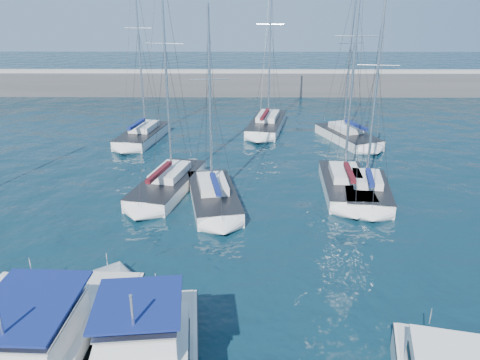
{
  "coord_description": "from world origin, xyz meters",
  "views": [
    {
      "loc": [
        2.09,
        -17.26,
        13.17
      ],
      "look_at": [
        1.91,
        8.85,
        3.0
      ],
      "focal_mm": 35.0,
      "sensor_mm": 36.0,
      "label": 1
    }
  ],
  "objects_px": {
    "sailboat_mid_b": "(168,183)",
    "sailboat_mid_e": "(366,190)",
    "sailboat_mid_d": "(345,184)",
    "sailboat_back_a": "(143,135)",
    "sailboat_back_c": "(347,136)",
    "sailboat_back_b": "(267,124)",
    "motor_yacht_port_inner": "(54,360)",
    "sailboat_mid_c": "(213,196)"
  },
  "relations": [
    {
      "from": "sailboat_mid_b",
      "to": "sailboat_mid_e",
      "type": "height_order",
      "value": "sailboat_mid_b"
    },
    {
      "from": "sailboat_mid_b",
      "to": "sailboat_mid_d",
      "type": "relative_size",
      "value": 0.95
    },
    {
      "from": "sailboat_mid_b",
      "to": "sailboat_back_a",
      "type": "height_order",
      "value": "sailboat_back_a"
    },
    {
      "from": "sailboat_mid_d",
      "to": "sailboat_back_c",
      "type": "distance_m",
      "value": 13.14
    },
    {
      "from": "sailboat_back_a",
      "to": "sailboat_back_c",
      "type": "bearing_deg",
      "value": 9.24
    },
    {
      "from": "sailboat_mid_e",
      "to": "sailboat_back_a",
      "type": "relative_size",
      "value": 0.86
    },
    {
      "from": "sailboat_back_b",
      "to": "motor_yacht_port_inner",
      "type": "bearing_deg",
      "value": -93.39
    },
    {
      "from": "sailboat_mid_b",
      "to": "sailboat_back_b",
      "type": "height_order",
      "value": "sailboat_back_b"
    },
    {
      "from": "sailboat_back_b",
      "to": "sailboat_back_c",
      "type": "bearing_deg",
      "value": -20.38
    },
    {
      "from": "sailboat_mid_b",
      "to": "sailboat_mid_c",
      "type": "bearing_deg",
      "value": -21.01
    },
    {
      "from": "sailboat_mid_c",
      "to": "sailboat_back_c",
      "type": "distance_m",
      "value": 19.45
    },
    {
      "from": "sailboat_mid_d",
      "to": "sailboat_mid_c",
      "type": "bearing_deg",
      "value": -163.02
    },
    {
      "from": "motor_yacht_port_inner",
      "to": "sailboat_mid_e",
      "type": "xyz_separation_m",
      "value": [
        15.43,
        17.32,
        -0.6
      ]
    },
    {
      "from": "sailboat_back_b",
      "to": "sailboat_mid_b",
      "type": "bearing_deg",
      "value": -103.69
    },
    {
      "from": "sailboat_mid_c",
      "to": "sailboat_mid_e",
      "type": "distance_m",
      "value": 10.78
    },
    {
      "from": "sailboat_mid_b",
      "to": "sailboat_mid_c",
      "type": "xyz_separation_m",
      "value": [
        3.46,
        -2.31,
        -0.03
      ]
    },
    {
      "from": "motor_yacht_port_inner",
      "to": "sailboat_back_b",
      "type": "height_order",
      "value": "sailboat_back_b"
    },
    {
      "from": "sailboat_mid_d",
      "to": "sailboat_back_b",
      "type": "relative_size",
      "value": 1.01
    },
    {
      "from": "motor_yacht_port_inner",
      "to": "sailboat_back_c",
      "type": "relative_size",
      "value": 0.71
    },
    {
      "from": "sailboat_back_b",
      "to": "sailboat_back_c",
      "type": "relative_size",
      "value": 1.16
    },
    {
      "from": "sailboat_back_a",
      "to": "sailboat_mid_c",
      "type": "bearing_deg",
      "value": -52.73
    },
    {
      "from": "sailboat_mid_d",
      "to": "sailboat_back_b",
      "type": "distance_m",
      "value": 18.2
    },
    {
      "from": "motor_yacht_port_inner",
      "to": "sailboat_mid_b",
      "type": "relative_size",
      "value": 0.63
    },
    {
      "from": "sailboat_mid_d",
      "to": "sailboat_back_a",
      "type": "xyz_separation_m",
      "value": [
        -17.39,
        13.07,
        -0.0
      ]
    },
    {
      "from": "motor_yacht_port_inner",
      "to": "sailboat_mid_d",
      "type": "bearing_deg",
      "value": 54.76
    },
    {
      "from": "sailboat_mid_b",
      "to": "sailboat_back_a",
      "type": "distance_m",
      "value": 13.75
    },
    {
      "from": "motor_yacht_port_inner",
      "to": "sailboat_mid_b",
      "type": "distance_m",
      "value": 18.63
    },
    {
      "from": "sailboat_mid_b",
      "to": "sailboat_back_a",
      "type": "relative_size",
      "value": 0.97
    },
    {
      "from": "sailboat_mid_e",
      "to": "sailboat_back_a",
      "type": "xyz_separation_m",
      "value": [
        -18.65,
        14.27,
        0.02
      ]
    },
    {
      "from": "motor_yacht_port_inner",
      "to": "sailboat_mid_c",
      "type": "distance_m",
      "value": 16.95
    },
    {
      "from": "sailboat_back_b",
      "to": "sailboat_back_c",
      "type": "xyz_separation_m",
      "value": [
        7.7,
        -4.71,
        -0.01
      ]
    },
    {
      "from": "motor_yacht_port_inner",
      "to": "sailboat_mid_b",
      "type": "bearing_deg",
      "value": 88.38
    },
    {
      "from": "sailboat_mid_b",
      "to": "sailboat_back_b",
      "type": "relative_size",
      "value": 0.96
    },
    {
      "from": "motor_yacht_port_inner",
      "to": "sailboat_back_a",
      "type": "distance_m",
      "value": 31.76
    },
    {
      "from": "motor_yacht_port_inner",
      "to": "sailboat_back_b",
      "type": "relative_size",
      "value": 0.61
    },
    {
      "from": "sailboat_back_a",
      "to": "sailboat_back_b",
      "type": "height_order",
      "value": "sailboat_back_b"
    },
    {
      "from": "sailboat_back_a",
      "to": "sailboat_back_c",
      "type": "xyz_separation_m",
      "value": [
        20.22,
        -0.24,
        -0.03
      ]
    },
    {
      "from": "sailboat_mid_c",
      "to": "sailboat_mid_d",
      "type": "bearing_deg",
      "value": 3.17
    },
    {
      "from": "sailboat_mid_c",
      "to": "sailboat_back_a",
      "type": "distance_m",
      "value": 17.24
    },
    {
      "from": "sailboat_mid_b",
      "to": "sailboat_back_c",
      "type": "relative_size",
      "value": 1.12
    },
    {
      "from": "sailboat_mid_b",
      "to": "sailboat_back_b",
      "type": "bearing_deg",
      "value": 77.93
    },
    {
      "from": "sailboat_mid_c",
      "to": "sailboat_back_b",
      "type": "height_order",
      "value": "sailboat_back_b"
    }
  ]
}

